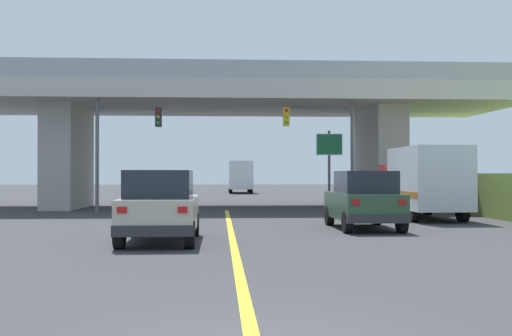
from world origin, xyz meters
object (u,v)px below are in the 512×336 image
(traffic_signal_nearside, at_px, (330,136))
(semi_truck_distant, at_px, (240,176))
(highway_sign, at_px, (329,152))
(suv_lead, at_px, (160,206))
(box_truck, at_px, (423,182))
(traffic_signal_farside, at_px, (119,137))
(suv_crossing, at_px, (364,200))

(traffic_signal_nearside, height_order, semi_truck_distant, traffic_signal_nearside)
(highway_sign, bearing_deg, traffic_signal_nearside, -99.31)
(highway_sign, bearing_deg, suv_lead, -115.13)
(suv_lead, distance_m, box_truck, 13.53)
(traffic_signal_farside, relative_size, highway_sign, 1.37)
(suv_crossing, height_order, traffic_signal_farside, traffic_signal_farside)
(suv_lead, bearing_deg, highway_sign, 64.87)
(suv_crossing, relative_size, traffic_signal_farside, 0.75)
(box_truck, distance_m, highway_sign, 8.17)
(box_truck, relative_size, traffic_signal_farside, 1.10)
(box_truck, height_order, traffic_signal_farside, traffic_signal_farside)
(traffic_signal_farside, bearing_deg, highway_sign, 12.12)
(suv_lead, height_order, highway_sign, highway_sign)
(highway_sign, relative_size, semi_truck_distant, 0.60)
(suv_lead, xyz_separation_m, box_truck, (10.34, 8.70, 0.58))
(suv_crossing, xyz_separation_m, traffic_signal_nearside, (0.64, 10.41, 2.87))
(suv_crossing, xyz_separation_m, highway_sign, (0.96, 12.37, 2.08))
(traffic_signal_nearside, bearing_deg, box_truck, -61.55)
(traffic_signal_nearside, distance_m, highway_sign, 2.13)
(suv_crossing, relative_size, semi_truck_distant, 0.61)
(suv_crossing, distance_m, traffic_signal_farside, 14.42)
(traffic_signal_nearside, bearing_deg, suv_lead, -117.05)
(box_truck, bearing_deg, traffic_signal_nearside, 118.45)
(suv_lead, distance_m, traffic_signal_farside, 14.56)
(suv_lead, xyz_separation_m, highway_sign, (7.63, 16.26, 2.08))
(traffic_signal_farside, xyz_separation_m, semi_truck_distant, (7.11, 32.14, -2.07))
(traffic_signal_farside, xyz_separation_m, highway_sign, (10.97, 2.36, -0.65))
(suv_lead, height_order, suv_crossing, same)
(box_truck, distance_m, traffic_signal_nearside, 6.77)
(box_truck, height_order, traffic_signal_nearside, traffic_signal_nearside)
(highway_sign, bearing_deg, traffic_signal_farside, -167.88)
(traffic_signal_nearside, distance_m, traffic_signal_farside, 10.66)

